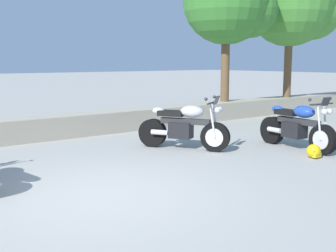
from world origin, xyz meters
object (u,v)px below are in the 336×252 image
at_px(motorcycle_blue_far_right, 297,127).
at_px(leafy_tree_mid_right, 295,5).
at_px(leafy_tree_mid_left, 231,3).
at_px(rider_helmet, 314,151).
at_px(motorcycle_silver_centre, 184,127).

bearing_deg(motorcycle_blue_far_right, leafy_tree_mid_right, 37.48).
bearing_deg(leafy_tree_mid_left, rider_helmet, -120.35).
bearing_deg(leafy_tree_mid_right, rider_helmet, -140.29).
relative_size(rider_helmet, leafy_tree_mid_left, 0.06).
bearing_deg(motorcycle_blue_far_right, leafy_tree_mid_left, 60.08).
distance_m(motorcycle_silver_centre, rider_helmet, 2.70).
xyz_separation_m(leafy_tree_mid_left, leafy_tree_mid_right, (2.99, -0.27, 0.15)).
relative_size(motorcycle_silver_centre, rider_helmet, 6.67).
distance_m(motorcycle_blue_far_right, leafy_tree_mid_left, 6.22).
xyz_separation_m(motorcycle_blue_far_right, leafy_tree_mid_left, (2.64, 4.59, 3.26)).
xyz_separation_m(motorcycle_blue_far_right, rider_helmet, (-0.50, -0.77, -0.35)).
distance_m(motorcycle_blue_far_right, rider_helmet, 0.98).
relative_size(leafy_tree_mid_left, leafy_tree_mid_right, 0.94).
relative_size(motorcycle_silver_centre, motorcycle_blue_far_right, 0.91).
xyz_separation_m(motorcycle_silver_centre, rider_helmet, (1.45, -2.25, -0.35)).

